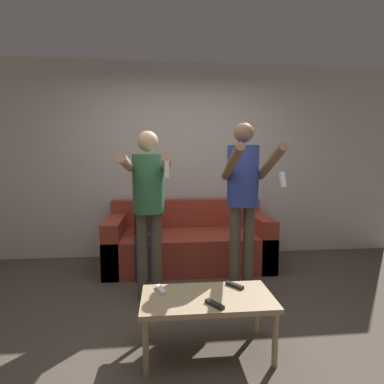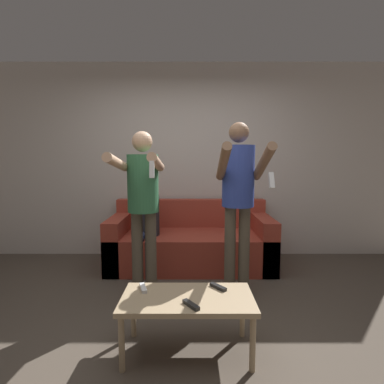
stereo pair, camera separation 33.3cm
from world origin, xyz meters
name	(u,v)px [view 2 (the right image)]	position (x,y,z in m)	size (l,w,h in m)	color
ground_plane	(180,327)	(0.00, 0.00, 0.00)	(14.00, 14.00, 0.00)	#4C4238
wall_back	(186,161)	(0.00, 1.95, 1.35)	(6.40, 0.06, 2.70)	beige
couch	(192,243)	(0.10, 1.47, 0.28)	(2.05, 0.90, 0.82)	#9E3828
person_standing_left	(144,196)	(-0.36, 0.53, 1.02)	(0.42, 0.78, 1.64)	brown
person_standing_right	(240,190)	(0.56, 0.53, 1.08)	(0.43, 0.75, 1.72)	brown
person_seated	(148,221)	(-0.44, 1.25, 0.63)	(0.28, 0.52, 1.15)	#282D47
coffee_table	(189,303)	(0.08, -0.32, 0.37)	(0.93, 0.47, 0.42)	tan
remote_near	(192,305)	(0.10, -0.46, 0.43)	(0.12, 0.14, 0.02)	black
remote_mid	(144,288)	(-0.25, -0.21, 0.43)	(0.08, 0.15, 0.02)	white
remote_far	(219,287)	(0.31, -0.19, 0.43)	(0.12, 0.14, 0.02)	black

